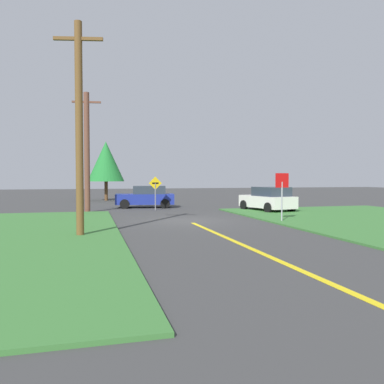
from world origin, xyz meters
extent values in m
plane|color=#3C3C3C|center=(0.00, 0.00, 0.00)|extent=(120.00, 120.00, 0.00)
cube|color=yellow|center=(0.00, -8.00, 0.01)|extent=(0.20, 14.00, 0.01)
cylinder|color=#9EA0A8|center=(4.36, -1.86, 1.01)|extent=(0.07, 0.07, 2.01)
cube|color=red|center=(4.36, -1.86, 2.09)|extent=(0.71, 0.05, 0.71)
cube|color=white|center=(6.49, 4.20, 0.64)|extent=(2.59, 4.27, 0.76)
cube|color=#2D3842|center=(6.58, 3.76, 1.32)|extent=(2.02, 2.47, 0.60)
cylinder|color=black|center=(5.34, 5.35, 0.34)|extent=(0.35, 0.71, 0.68)
cylinder|color=black|center=(7.12, 5.70, 0.34)|extent=(0.35, 0.71, 0.68)
cylinder|color=black|center=(5.86, 2.69, 0.34)|extent=(0.35, 0.71, 0.68)
cylinder|color=black|center=(7.64, 3.04, 0.34)|extent=(0.35, 0.71, 0.68)
cube|color=navy|center=(-0.92, 9.30, 0.64)|extent=(4.45, 2.29, 0.76)
cube|color=#2D3842|center=(-0.60, 9.26, 1.32)|extent=(2.53, 1.82, 0.60)
cylinder|color=black|center=(-2.47, 8.66, 0.34)|extent=(0.70, 0.31, 0.68)
cylinder|color=black|center=(-2.24, 10.34, 0.34)|extent=(0.70, 0.31, 0.68)
cylinder|color=black|center=(0.40, 8.27, 0.34)|extent=(0.70, 0.31, 0.68)
cylinder|color=black|center=(0.63, 9.95, 0.34)|extent=(0.70, 0.31, 0.68)
cylinder|color=brown|center=(-5.21, -4.20, 3.98)|extent=(0.28, 0.28, 7.97)
cube|color=brown|center=(-5.21, -4.20, 7.33)|extent=(1.79, 0.48, 0.12)
cylinder|color=brown|center=(-5.02, 6.38, 3.82)|extent=(0.35, 0.35, 7.64)
cube|color=brown|center=(-5.02, 6.38, 7.03)|extent=(1.80, 0.36, 0.12)
cylinder|color=slate|center=(-0.53, 6.92, 0.92)|extent=(0.08, 0.08, 1.84)
cube|color=yellow|center=(-0.53, 6.92, 1.84)|extent=(0.90, 0.13, 0.91)
cube|color=black|center=(-0.53, 6.92, 1.84)|extent=(0.45, 0.09, 0.10)
cylinder|color=brown|center=(-3.34, 19.22, 0.94)|extent=(0.33, 0.33, 1.87)
cone|color=#217A30|center=(-3.34, 19.22, 3.81)|extent=(3.52, 3.52, 3.87)
camera|label=1|loc=(-4.83, -19.12, 2.21)|focal=36.00mm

